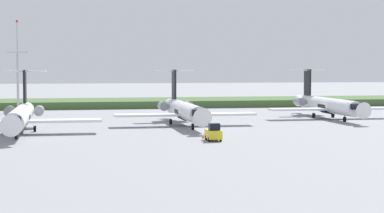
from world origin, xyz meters
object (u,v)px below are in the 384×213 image
Objects in this scene: regional_jet_nearest at (20,116)px; safety_cone_front_marker at (203,136)px; regional_jet_second at (184,110)px; regional_jet_third at (327,105)px; antenna_mast at (18,74)px; baggage_tug at (213,133)px.

safety_cone_front_marker is at bearing -25.13° from regional_jet_nearest.
regional_jet_second is at bearing 18.95° from regional_jet_nearest.
regional_jet_second and regional_jet_third have the same top height.
regional_jet_nearest is 56.57m from regional_jet_third.
regional_jet_second reaches higher than safety_cone_front_marker.
regional_jet_third is at bearing -24.50° from antenna_mast.
baggage_tug is (-28.48, -32.49, -1.53)m from regional_jet_third.
regional_jet_second is 1.62× the size of antenna_mast.
regional_jet_second is 20.25m from safety_cone_front_marker.
regional_jet_third is (28.39, 9.39, 0.00)m from regional_jet_second.
safety_cone_front_marker is at bearing -63.28° from antenna_mast.
regional_jet_second is at bearing -50.92° from antenna_mast.
antenna_mast is 65.58m from baggage_tug.
regional_jet_third is 1.62× the size of antenna_mast.
regional_jet_nearest is 9.69× the size of baggage_tug.
regional_jet_third is at bearing 45.27° from safety_cone_front_marker.
antenna_mast is at bearing 116.12° from baggage_tug.
baggage_tug is (-0.09, -23.10, -1.53)m from regional_jet_second.
regional_jet_second is at bearing 87.65° from safety_cone_front_marker.
antenna_mast is (-57.18, 26.06, 5.46)m from regional_jet_third.
safety_cone_front_marker is (-0.74, 2.99, -0.73)m from baggage_tug.
antenna_mast is (-28.79, 35.45, 5.46)m from regional_jet_second.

